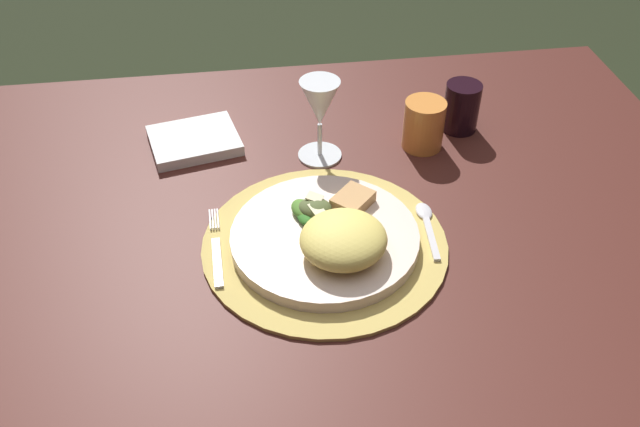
{
  "coord_description": "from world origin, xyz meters",
  "views": [
    {
      "loc": [
        -0.15,
        -0.82,
        1.44
      ],
      "look_at": [
        -0.04,
        -0.04,
        0.77
      ],
      "focal_mm": 38.25,
      "sensor_mm": 36.0,
      "label": 1
    }
  ],
  "objects_px": {
    "dinner_plate": "(325,238)",
    "spoon": "(427,221)",
    "napkin": "(194,140)",
    "amber_tumbler": "(424,125)",
    "fork": "(216,250)",
    "dining_table": "(339,263)",
    "dark_tumbler": "(461,107)",
    "wine_glass": "(320,107)"
  },
  "relations": [
    {
      "from": "dark_tumbler",
      "to": "fork",
      "type": "bearing_deg",
      "value": -148.42
    },
    {
      "from": "dining_table",
      "to": "dinner_plate",
      "type": "xyz_separation_m",
      "value": [
        -0.04,
        -0.09,
        0.14
      ]
    },
    {
      "from": "dark_tumbler",
      "to": "dinner_plate",
      "type": "bearing_deg",
      "value": -136.08
    },
    {
      "from": "spoon",
      "to": "amber_tumbler",
      "type": "xyz_separation_m",
      "value": [
        0.05,
        0.21,
        0.04
      ]
    },
    {
      "from": "spoon",
      "to": "dark_tumbler",
      "type": "bearing_deg",
      "value": 63.33
    },
    {
      "from": "spoon",
      "to": "dark_tumbler",
      "type": "height_order",
      "value": "dark_tumbler"
    },
    {
      "from": "dining_table",
      "to": "dinner_plate",
      "type": "distance_m",
      "value": 0.17
    },
    {
      "from": "dining_table",
      "to": "spoon",
      "type": "relative_size",
      "value": 9.72
    },
    {
      "from": "fork",
      "to": "napkin",
      "type": "xyz_separation_m",
      "value": [
        -0.03,
        0.29,
        0.0
      ]
    },
    {
      "from": "spoon",
      "to": "dark_tumbler",
      "type": "distance_m",
      "value": 0.29
    },
    {
      "from": "wine_glass",
      "to": "dark_tumbler",
      "type": "height_order",
      "value": "wine_glass"
    },
    {
      "from": "spoon",
      "to": "fork",
      "type": "bearing_deg",
      "value": -176.27
    },
    {
      "from": "dinner_plate",
      "to": "napkin",
      "type": "relative_size",
      "value": 1.84
    },
    {
      "from": "amber_tumbler",
      "to": "wine_glass",
      "type": "bearing_deg",
      "value": -178.11
    },
    {
      "from": "spoon",
      "to": "wine_glass",
      "type": "xyz_separation_m",
      "value": [
        -0.14,
        0.2,
        0.09
      ]
    },
    {
      "from": "napkin",
      "to": "amber_tumbler",
      "type": "relative_size",
      "value": 1.71
    },
    {
      "from": "fork",
      "to": "napkin",
      "type": "distance_m",
      "value": 0.29
    },
    {
      "from": "dinner_plate",
      "to": "fork",
      "type": "height_order",
      "value": "dinner_plate"
    },
    {
      "from": "spoon",
      "to": "dark_tumbler",
      "type": "xyz_separation_m",
      "value": [
        0.13,
        0.25,
        0.04
      ]
    },
    {
      "from": "wine_glass",
      "to": "dark_tumbler",
      "type": "bearing_deg",
      "value": 10.87
    },
    {
      "from": "dining_table",
      "to": "wine_glass",
      "type": "bearing_deg",
      "value": 95.45
    },
    {
      "from": "dinner_plate",
      "to": "dark_tumbler",
      "type": "bearing_deg",
      "value": 43.92
    },
    {
      "from": "fork",
      "to": "dining_table",
      "type": "bearing_deg",
      "value": 23.77
    },
    {
      "from": "dinner_plate",
      "to": "fork",
      "type": "xyz_separation_m",
      "value": [
        -0.16,
        0.0,
        -0.01
      ]
    },
    {
      "from": "fork",
      "to": "spoon",
      "type": "xyz_separation_m",
      "value": [
        0.32,
        0.02,
        0.0
      ]
    },
    {
      "from": "fork",
      "to": "spoon",
      "type": "distance_m",
      "value": 0.32
    },
    {
      "from": "wine_glass",
      "to": "dark_tumbler",
      "type": "distance_m",
      "value": 0.27
    },
    {
      "from": "dining_table",
      "to": "dark_tumbler",
      "type": "height_order",
      "value": "dark_tumbler"
    },
    {
      "from": "dinner_plate",
      "to": "spoon",
      "type": "distance_m",
      "value": 0.16
    },
    {
      "from": "napkin",
      "to": "dinner_plate",
      "type": "bearing_deg",
      "value": -56.71
    },
    {
      "from": "dining_table",
      "to": "spoon",
      "type": "bearing_deg",
      "value": -28.1
    },
    {
      "from": "dining_table",
      "to": "fork",
      "type": "distance_m",
      "value": 0.25
    },
    {
      "from": "amber_tumbler",
      "to": "dining_table",
      "type": "bearing_deg",
      "value": -139.73
    },
    {
      "from": "dinner_plate",
      "to": "wine_glass",
      "type": "xyz_separation_m",
      "value": [
        0.02,
        0.23,
        0.08
      ]
    },
    {
      "from": "wine_glass",
      "to": "dark_tumbler",
      "type": "xyz_separation_m",
      "value": [
        0.26,
        0.05,
        -0.05
      ]
    },
    {
      "from": "dinner_plate",
      "to": "wine_glass",
      "type": "bearing_deg",
      "value": 83.85
    },
    {
      "from": "dining_table",
      "to": "fork",
      "type": "relative_size",
      "value": 7.52
    },
    {
      "from": "spoon",
      "to": "wine_glass",
      "type": "distance_m",
      "value": 0.26
    },
    {
      "from": "spoon",
      "to": "wine_glass",
      "type": "relative_size",
      "value": 0.89
    },
    {
      "from": "dinner_plate",
      "to": "amber_tumbler",
      "type": "relative_size",
      "value": 3.16
    },
    {
      "from": "napkin",
      "to": "wine_glass",
      "type": "xyz_separation_m",
      "value": [
        0.21,
        -0.06,
        0.09
      ]
    },
    {
      "from": "dining_table",
      "to": "fork",
      "type": "height_order",
      "value": "fork"
    }
  ]
}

